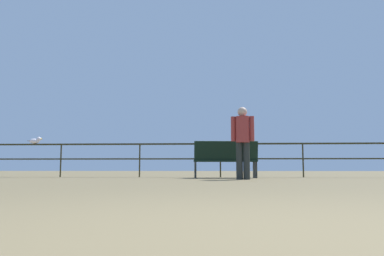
% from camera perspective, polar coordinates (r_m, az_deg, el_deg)
% --- Properties ---
extents(ground_plane, '(60.00, 60.00, 0.00)m').
position_cam_1_polar(ground_plane, '(1.62, 12.06, -16.26)').
color(ground_plane, brown).
extents(pier_railing, '(24.58, 0.05, 1.03)m').
position_cam_1_polar(pier_railing, '(11.31, 4.34, -3.61)').
color(pier_railing, '#2F2B15').
rests_on(pier_railing, ground_plane).
extents(bench_near_left, '(1.80, 0.79, 1.02)m').
position_cam_1_polar(bench_near_left, '(10.47, 5.15, -4.53)').
color(bench_near_left, black).
rests_on(bench_near_left, ground_plane).
extents(person_by_bench, '(0.57, 0.34, 1.78)m').
position_cam_1_polar(person_by_bench, '(9.27, 7.74, -1.47)').
color(person_by_bench, '#252926').
rests_on(person_by_bench, ground_plane).
extents(seagull_on_rail, '(0.45, 0.23, 0.22)m').
position_cam_1_polar(seagull_on_rail, '(12.60, -22.80, -1.78)').
color(seagull_on_rail, white).
rests_on(seagull_on_rail, pier_railing).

